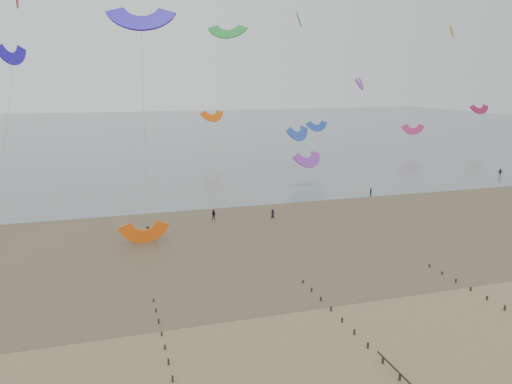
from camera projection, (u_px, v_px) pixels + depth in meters
ground at (312, 335)px, 48.54m from camera, size 500.00×500.00×0.00m
sea_and_shore at (203, 235)px, 79.47m from camera, size 500.00×665.00×0.03m
kitesurfers at (356, 196)px, 102.59m from camera, size 117.30×26.09×1.87m
grounded_kite at (145, 242)px, 75.90m from camera, size 6.47×5.12×3.47m
kites_airborne at (159, 95)px, 128.35m from camera, size 241.33×117.89×45.57m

